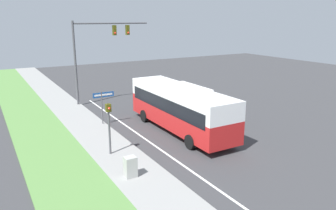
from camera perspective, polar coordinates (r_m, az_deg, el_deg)
The scene contains 9 objects.
ground_plane at distance 21.09m, azimuth 8.59°, elevation -6.64°, with size 80.00×80.00×0.00m, color #38383A.
sidewalk at distance 18.10m, azimuth -7.19°, elevation -10.13°, with size 2.80×80.00×0.12m.
grass_verge at distance 17.26m, azimuth -17.21°, elevation -12.07°, with size 3.60×80.00×0.10m.
lane_divider_near at distance 19.18m, azimuth 0.05°, elevation -8.70°, with size 0.14×30.00×0.01m.
bus at distance 22.59m, azimuth 2.12°, elevation -0.10°, with size 2.73×10.10×3.32m.
signal_gantry at distance 30.48m, azimuth -12.26°, elevation 10.17°, with size 7.15×0.41×7.47m.
pedestrian_signal at distance 18.67m, azimuth -10.25°, elevation -2.75°, with size 0.28×0.34×3.08m.
street_sign at distance 24.30m, azimuth -11.29°, elevation 0.66°, with size 1.59×0.08×2.53m.
utility_cabinet at distance 16.40m, azimuth -6.57°, elevation -10.65°, with size 0.58×0.50×1.04m.
Camera 1 is at (-12.46, -15.17, 7.70)m, focal length 35.00 mm.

